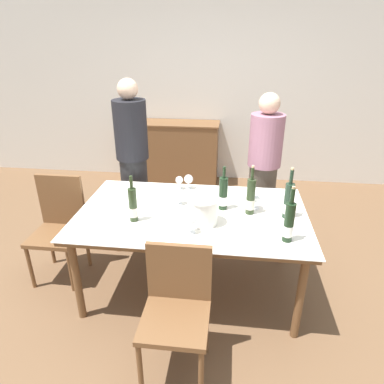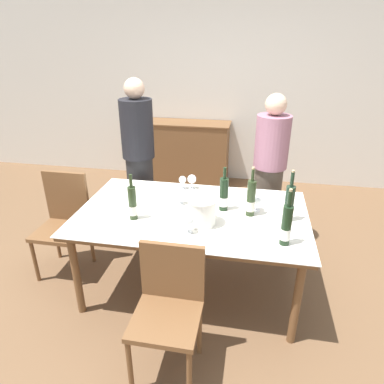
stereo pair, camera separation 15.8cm
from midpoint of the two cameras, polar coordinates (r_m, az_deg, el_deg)
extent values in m
plane|color=brown|center=(3.21, -1.46, -15.34)|extent=(12.00, 12.00, 0.00)
cube|color=silver|center=(5.18, 2.82, 17.29)|extent=(8.00, 0.10, 2.80)
cube|color=brown|center=(5.18, -3.96, 6.46)|extent=(1.31, 0.44, 0.90)
cube|color=brown|center=(5.06, -4.11, 11.40)|extent=(1.35, 0.46, 0.02)
cylinder|color=brown|center=(2.87, -20.17, -13.69)|extent=(0.06, 0.06, 0.71)
cylinder|color=brown|center=(2.64, 15.84, -16.76)|extent=(0.06, 0.06, 0.71)
cylinder|color=brown|center=(3.58, -13.78, -4.65)|extent=(0.06, 0.06, 0.71)
cylinder|color=brown|center=(3.40, 13.75, -6.31)|extent=(0.06, 0.06, 0.71)
cube|color=brown|center=(2.80, -1.62, -3.82)|extent=(1.82, 1.10, 0.04)
cube|color=white|center=(2.79, -1.63, -3.44)|extent=(1.85, 1.13, 0.01)
cylinder|color=white|center=(2.58, 0.25, -3.25)|extent=(0.21, 0.21, 0.20)
cylinder|color=white|center=(2.54, 0.25, -1.33)|extent=(0.22, 0.22, 0.01)
cylinder|color=#28381E|center=(2.66, -11.50, -2.15)|extent=(0.06, 0.06, 0.27)
cylinder|color=silver|center=(2.68, -11.39, -3.28)|extent=(0.07, 0.07, 0.08)
cylinder|color=#28381E|center=(2.58, -11.84, 1.55)|extent=(0.03, 0.03, 0.10)
cylinder|color=black|center=(2.42, 14.06, -4.98)|extent=(0.07, 0.07, 0.29)
cylinder|color=white|center=(2.45, 13.91, -6.28)|extent=(0.07, 0.07, 0.08)
cylinder|color=black|center=(2.33, 14.56, -0.71)|extent=(0.03, 0.03, 0.11)
cylinder|color=tan|center=(2.30, 14.72, 0.70)|extent=(0.02, 0.02, 0.02)
cylinder|color=#28381E|center=(2.73, 8.12, -0.79)|extent=(0.07, 0.07, 0.29)
cylinder|color=silver|center=(2.76, 8.04, -2.01)|extent=(0.07, 0.07, 0.08)
cylinder|color=#28381E|center=(2.65, 8.37, 3.03)|extent=(0.02, 0.02, 0.10)
cylinder|color=tan|center=(2.63, 8.45, 4.18)|extent=(0.02, 0.02, 0.02)
cylinder|color=#1E3323|center=(2.73, 14.18, -1.47)|extent=(0.07, 0.07, 0.29)
cylinder|color=white|center=(2.76, 14.04, -2.64)|extent=(0.07, 0.07, 0.08)
cylinder|color=#1E3323|center=(2.65, 14.62, 2.42)|extent=(0.03, 0.03, 0.11)
cylinder|color=tan|center=(2.63, 14.77, 3.73)|extent=(0.02, 0.02, 0.02)
cylinder|color=black|center=(2.78, 3.62, -0.28)|extent=(0.07, 0.07, 0.28)
cylinder|color=white|center=(2.81, 3.58, -1.40)|extent=(0.07, 0.07, 0.08)
cylinder|color=black|center=(2.71, 3.72, 3.27)|extent=(0.02, 0.02, 0.09)
cylinder|color=white|center=(2.51, -2.03, -6.78)|extent=(0.07, 0.07, 0.00)
cylinder|color=white|center=(2.49, -2.05, -6.03)|extent=(0.01, 0.01, 0.07)
sphere|color=white|center=(2.46, -2.07, -4.75)|extent=(0.08, 0.08, 0.08)
cylinder|color=white|center=(2.92, -3.78, -2.01)|extent=(0.06, 0.06, 0.00)
cylinder|color=white|center=(2.90, -3.80, -1.31)|extent=(0.01, 0.01, 0.07)
sphere|color=white|center=(2.87, -3.84, -0.16)|extent=(0.08, 0.08, 0.08)
cylinder|color=white|center=(2.88, 8.87, -2.69)|extent=(0.07, 0.07, 0.00)
cylinder|color=white|center=(2.86, 8.92, -2.05)|extent=(0.01, 0.01, 0.07)
sphere|color=white|center=(2.83, 9.00, -0.94)|extent=(0.08, 0.08, 0.08)
cylinder|color=white|center=(3.21, -1.98, 0.64)|extent=(0.06, 0.06, 0.00)
cylinder|color=white|center=(3.20, -1.99, 1.18)|extent=(0.01, 0.01, 0.06)
sphere|color=white|center=(3.18, -2.01, 2.16)|extent=(0.08, 0.08, 0.08)
cylinder|color=white|center=(3.20, -3.52, 0.53)|extent=(0.07, 0.07, 0.00)
cylinder|color=white|center=(3.19, -3.54, 1.08)|extent=(0.01, 0.01, 0.06)
sphere|color=white|center=(3.17, -3.56, 2.00)|extent=(0.07, 0.07, 0.07)
cylinder|color=brown|center=(2.36, -10.78, -27.20)|extent=(0.03, 0.03, 0.44)
cylinder|color=brown|center=(2.30, -0.73, -28.49)|extent=(0.03, 0.03, 0.44)
cylinder|color=brown|center=(2.60, -8.28, -20.93)|extent=(0.03, 0.03, 0.44)
cylinder|color=brown|center=(2.54, 0.45, -21.85)|extent=(0.03, 0.03, 0.44)
cube|color=brown|center=(2.27, -5.07, -20.58)|extent=(0.42, 0.42, 0.04)
cube|color=brown|center=(2.26, -4.29, -13.15)|extent=(0.42, 0.04, 0.41)
cylinder|color=brown|center=(3.41, -26.57, -11.22)|extent=(0.03, 0.03, 0.42)
cylinder|color=brown|center=(3.24, -20.94, -12.18)|extent=(0.03, 0.03, 0.42)
cylinder|color=brown|center=(3.67, -23.59, -8.01)|extent=(0.03, 0.03, 0.42)
cylinder|color=brown|center=(3.50, -18.28, -8.69)|extent=(0.03, 0.03, 0.42)
cube|color=brown|center=(3.33, -22.99, -6.71)|extent=(0.42, 0.42, 0.04)
cube|color=brown|center=(3.36, -22.20, -1.24)|extent=(0.42, 0.04, 0.49)
cylinder|color=#262628|center=(3.77, -10.54, -1.00)|extent=(0.28, 0.28, 0.92)
cylinder|color=black|center=(3.51, -11.49, 10.11)|extent=(0.33, 0.33, 0.59)
sphere|color=beige|center=(3.44, -12.06, 16.45)|extent=(0.20, 0.20, 0.20)
cylinder|color=#51473D|center=(3.70, 10.11, -1.89)|extent=(0.28, 0.28, 0.87)
cylinder|color=#9E667A|center=(3.45, 10.96, 8.42)|extent=(0.33, 0.33, 0.51)
sphere|color=beige|center=(3.37, 11.46, 14.27)|extent=(0.20, 0.20, 0.20)
camera|label=1|loc=(0.08, -91.67, -0.77)|focal=32.00mm
camera|label=2|loc=(0.08, 88.33, 0.77)|focal=32.00mm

